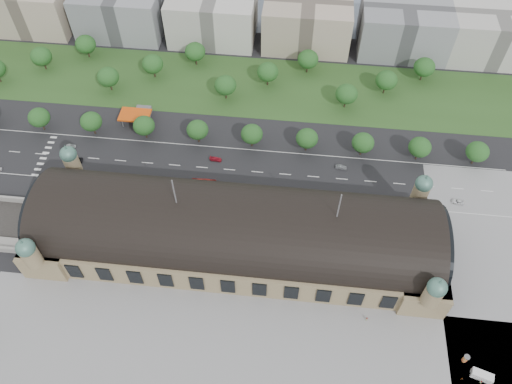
# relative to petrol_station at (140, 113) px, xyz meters

# --- Properties ---
(ground) EXTENTS (900.00, 900.00, 0.00)m
(ground) POSITION_rel_petrol_station_xyz_m (53.91, -65.28, -2.95)
(ground) COLOR black
(ground) RESTS_ON ground
(station) EXTENTS (150.00, 48.40, 44.30)m
(station) POSITION_rel_petrol_station_xyz_m (53.91, -65.28, 7.33)
(station) COLOR #877453
(station) RESTS_ON ground
(plaza_south) EXTENTS (190.00, 48.00, 0.12)m
(plaza_south) POSITION_rel_petrol_station_xyz_m (63.91, -109.28, -2.95)
(plaza_south) COLOR gray
(plaza_south) RESTS_ON ground
(road_slab) EXTENTS (260.00, 26.00, 0.10)m
(road_slab) POSITION_rel_petrol_station_xyz_m (33.91, -27.28, -2.95)
(road_slab) COLOR black
(road_slab) RESTS_ON ground
(grass_belt) EXTENTS (300.00, 45.00, 0.10)m
(grass_belt) POSITION_rel_petrol_station_xyz_m (38.91, 27.72, -2.95)
(grass_belt) COLOR #2A4B1E
(grass_belt) RESTS_ON ground
(petrol_station) EXTENTS (14.00, 13.00, 5.05)m
(petrol_station) POSITION_rel_petrol_station_xyz_m (0.00, 0.00, 0.00)
(petrol_station) COLOR #CD460C
(petrol_station) RESTS_ON ground
(office_1) EXTENTS (45.00, 32.00, 24.00)m
(office_1) POSITION_rel_petrol_station_xyz_m (-76.09, 67.72, 9.05)
(office_1) COLOR #B3A08D
(office_1) RESTS_ON ground
(office_2) EXTENTS (45.00, 32.00, 24.00)m
(office_2) POSITION_rel_petrol_station_xyz_m (-26.09, 67.72, 9.05)
(office_2) COLOR gray
(office_2) RESTS_ON ground
(office_3) EXTENTS (45.00, 32.00, 24.00)m
(office_3) POSITION_rel_petrol_station_xyz_m (23.91, 67.72, 9.05)
(office_3) COLOR beige
(office_3) RESTS_ON ground
(office_4) EXTENTS (45.00, 32.00, 24.00)m
(office_4) POSITION_rel_petrol_station_xyz_m (73.91, 67.72, 9.05)
(office_4) COLOR #B3A08D
(office_4) RESTS_ON ground
(office_5) EXTENTS (45.00, 32.00, 24.00)m
(office_5) POSITION_rel_petrol_station_xyz_m (123.91, 67.72, 9.05)
(office_5) COLOR gray
(office_5) RESTS_ON ground
(office_6) EXTENTS (45.00, 32.00, 24.00)m
(office_6) POSITION_rel_petrol_station_xyz_m (168.91, 67.72, 9.05)
(office_6) COLOR beige
(office_6) RESTS_ON ground
(tree_row_1) EXTENTS (9.60, 9.60, 11.52)m
(tree_row_1) POSITION_rel_petrol_station_xyz_m (-42.09, -12.28, 4.48)
(tree_row_1) COLOR #2D2116
(tree_row_1) RESTS_ON ground
(tree_row_2) EXTENTS (9.60, 9.60, 11.52)m
(tree_row_2) POSITION_rel_petrol_station_xyz_m (-18.09, -12.28, 4.48)
(tree_row_2) COLOR #2D2116
(tree_row_2) RESTS_ON ground
(tree_row_3) EXTENTS (9.60, 9.60, 11.52)m
(tree_row_3) POSITION_rel_petrol_station_xyz_m (5.91, -12.28, 4.48)
(tree_row_3) COLOR #2D2116
(tree_row_3) RESTS_ON ground
(tree_row_4) EXTENTS (9.60, 9.60, 11.52)m
(tree_row_4) POSITION_rel_petrol_station_xyz_m (29.91, -12.28, 4.48)
(tree_row_4) COLOR #2D2116
(tree_row_4) RESTS_ON ground
(tree_row_5) EXTENTS (9.60, 9.60, 11.52)m
(tree_row_5) POSITION_rel_petrol_station_xyz_m (53.91, -12.28, 4.48)
(tree_row_5) COLOR #2D2116
(tree_row_5) RESTS_ON ground
(tree_row_6) EXTENTS (9.60, 9.60, 11.52)m
(tree_row_6) POSITION_rel_petrol_station_xyz_m (77.91, -12.28, 4.48)
(tree_row_6) COLOR #2D2116
(tree_row_6) RESTS_ON ground
(tree_row_7) EXTENTS (9.60, 9.60, 11.52)m
(tree_row_7) POSITION_rel_petrol_station_xyz_m (101.91, -12.28, 4.48)
(tree_row_7) COLOR #2D2116
(tree_row_7) RESTS_ON ground
(tree_row_8) EXTENTS (9.60, 9.60, 11.52)m
(tree_row_8) POSITION_rel_petrol_station_xyz_m (125.91, -12.28, 4.48)
(tree_row_8) COLOR #2D2116
(tree_row_8) RESTS_ON ground
(tree_row_9) EXTENTS (9.60, 9.60, 11.52)m
(tree_row_9) POSITION_rel_petrol_station_xyz_m (149.91, -12.28, 4.48)
(tree_row_9) COLOR #2D2116
(tree_row_9) RESTS_ON ground
(tree_belt_1) EXTENTS (10.40, 10.40, 12.48)m
(tree_belt_1) POSITION_rel_petrol_station_xyz_m (-57.09, 29.72, 5.10)
(tree_belt_1) COLOR #2D2116
(tree_belt_1) RESTS_ON ground
(tree_belt_2) EXTENTS (10.40, 10.40, 12.48)m
(tree_belt_2) POSITION_rel_petrol_station_xyz_m (-38.09, 41.72, 5.10)
(tree_belt_2) COLOR #2D2116
(tree_belt_2) RESTS_ON ground
(tree_belt_3) EXTENTS (10.40, 10.40, 12.48)m
(tree_belt_3) POSITION_rel_petrol_station_xyz_m (-19.09, 17.72, 5.10)
(tree_belt_3) COLOR #2D2116
(tree_belt_3) RESTS_ON ground
(tree_belt_4) EXTENTS (10.40, 10.40, 12.48)m
(tree_belt_4) POSITION_rel_petrol_station_xyz_m (-0.09, 29.72, 5.10)
(tree_belt_4) COLOR #2D2116
(tree_belt_4) RESTS_ON ground
(tree_belt_5) EXTENTS (10.40, 10.40, 12.48)m
(tree_belt_5) POSITION_rel_petrol_station_xyz_m (18.91, 41.72, 5.10)
(tree_belt_5) COLOR #2D2116
(tree_belt_5) RESTS_ON ground
(tree_belt_6) EXTENTS (10.40, 10.40, 12.48)m
(tree_belt_6) POSITION_rel_petrol_station_xyz_m (37.91, 17.72, 5.10)
(tree_belt_6) COLOR #2D2116
(tree_belt_6) RESTS_ON ground
(tree_belt_7) EXTENTS (10.40, 10.40, 12.48)m
(tree_belt_7) POSITION_rel_petrol_station_xyz_m (56.91, 29.72, 5.10)
(tree_belt_7) COLOR #2D2116
(tree_belt_7) RESTS_ON ground
(tree_belt_8) EXTENTS (10.40, 10.40, 12.48)m
(tree_belt_8) POSITION_rel_petrol_station_xyz_m (75.91, 41.72, 5.10)
(tree_belt_8) COLOR #2D2116
(tree_belt_8) RESTS_ON ground
(tree_belt_9) EXTENTS (10.40, 10.40, 12.48)m
(tree_belt_9) POSITION_rel_petrol_station_xyz_m (94.91, 17.72, 5.10)
(tree_belt_9) COLOR #2D2116
(tree_belt_9) RESTS_ON ground
(tree_belt_10) EXTENTS (10.40, 10.40, 12.48)m
(tree_belt_10) POSITION_rel_petrol_station_xyz_m (113.91, 29.72, 5.10)
(tree_belt_10) COLOR #2D2116
(tree_belt_10) RESTS_ON ground
(tree_belt_11) EXTENTS (10.40, 10.40, 12.48)m
(tree_belt_11) POSITION_rel_petrol_station_xyz_m (132.91, 41.72, 5.10)
(tree_belt_11) COLOR #2D2116
(tree_belt_11) RESTS_ON ground
(traffic_car_1) EXTENTS (4.16, 1.65, 1.35)m
(traffic_car_1) POSITION_rel_petrol_station_xyz_m (-26.12, -21.76, -2.28)
(traffic_car_1) COLOR #909398
(traffic_car_1) RESTS_ON ground
(traffic_car_2) EXTENTS (5.89, 3.09, 1.58)m
(traffic_car_2) POSITION_rel_petrol_station_xyz_m (-21.04, -29.65, -2.16)
(traffic_car_2) COLOR black
(traffic_car_2) RESTS_ON ground
(traffic_car_3) EXTENTS (5.36, 2.48, 1.52)m
(traffic_car_3) POSITION_rel_petrol_station_xyz_m (39.18, -22.52, -2.19)
(traffic_car_3) COLOR maroon
(traffic_car_3) RESTS_ON ground
(traffic_car_5) EXTENTS (4.91, 2.12, 1.57)m
(traffic_car_5) POSITION_rel_petrol_station_xyz_m (93.48, -21.35, -2.16)
(traffic_car_5) COLOR slate
(traffic_car_5) RESTS_ON ground
(traffic_car_6) EXTENTS (5.06, 2.60, 1.37)m
(traffic_car_6) POSITION_rel_petrol_station_xyz_m (140.66, -34.67, -2.27)
(traffic_car_6) COLOR white
(traffic_car_6) RESTS_ON ground
(parked_car_0) EXTENTS (4.53, 3.01, 1.41)m
(parked_car_0) POSITION_rel_petrol_station_xyz_m (-22.91, -44.28, -2.24)
(parked_car_0) COLOR black
(parked_car_0) RESTS_ON ground
(parked_car_1) EXTENTS (5.75, 4.83, 1.46)m
(parked_car_1) POSITION_rel_petrol_station_xyz_m (-26.09, -44.28, -2.22)
(parked_car_1) COLOR maroon
(parked_car_1) RESTS_ON ground
(parked_car_2) EXTENTS (5.34, 3.87, 1.44)m
(parked_car_2) POSITION_rel_petrol_station_xyz_m (5.82, -44.28, -2.23)
(parked_car_2) COLOR #181C45
(parked_car_2) RESTS_ON ground
(parked_car_3) EXTENTS (4.79, 4.35, 1.58)m
(parked_car_3) POSITION_rel_petrol_station_xyz_m (7.28, -40.28, -2.16)
(parked_car_3) COLOR #4E5155
(parked_car_3) RESTS_ON ground
(parked_car_4) EXTENTS (4.39, 2.91, 1.37)m
(parked_car_4) POSITION_rel_petrol_station_xyz_m (2.34, -43.86, -2.27)
(parked_car_4) COLOR silver
(parked_car_4) RESTS_ON ground
(parked_car_5) EXTENTS (5.58, 4.44, 1.41)m
(parked_car_5) POSITION_rel_petrol_station_xyz_m (7.55, -44.28, -2.24)
(parked_car_5) COLOR gray
(parked_car_5) RESTS_ON ground
(parked_car_6) EXTENTS (5.74, 4.17, 1.54)m
(parked_car_6) POSITION_rel_petrol_station_xyz_m (21.02, -40.79, -2.18)
(parked_car_6) COLOR black
(parked_car_6) RESTS_ON ground
(bus_west) EXTENTS (10.53, 2.75, 2.91)m
(bus_west) POSITION_rel_petrol_station_xyz_m (36.55, -36.74, -1.49)
(bus_west) COLOR red
(bus_west) RESTS_ON ground
(bus_mid) EXTENTS (12.79, 3.56, 3.53)m
(bus_mid) POSITION_rel_petrol_station_xyz_m (63.29, -38.28, -1.19)
(bus_mid) COLOR white
(bus_mid) RESTS_ON ground
(bus_east) EXTENTS (10.89, 3.53, 2.98)m
(bus_east) POSITION_rel_petrol_station_xyz_m (75.94, -38.28, -1.46)
(bus_east) COLOR silver
(bus_east) RESTS_ON ground
(van_east) EXTENTS (7.14, 4.49, 2.88)m
(van_east) POSITION_rel_petrol_station_xyz_m (138.15, -105.29, -1.57)
(van_east) COLOR silver
(van_east) RESTS_ON ground
(advertising_column) EXTENTS (1.90, 1.90, 3.61)m
(advertising_column) POSITION_rel_petrol_station_xyz_m (133.91, -100.52, -1.07)
(advertising_column) COLOR #C24530
(advertising_column) RESTS_ON ground
(pedestrian_0) EXTENTS (0.97, 0.64, 1.86)m
(pedestrian_0) POSITION_rel_petrol_station_xyz_m (102.48, -89.79, -2.02)
(pedestrian_0) COLOR gray
(pedestrian_0) RESTS_ON ground
(pedestrian_1) EXTENTS (0.67, 0.68, 1.58)m
(pedestrian_1) POSITION_rel_petrol_station_xyz_m (132.17, -106.79, -2.16)
(pedestrian_1) COLOR gray
(pedestrian_1) RESTS_ON ground
(pedestrian_5) EXTENTS (0.73, 0.91, 1.63)m
(pedestrian_5) POSITION_rel_petrol_station_xyz_m (138.06, -107.18, -2.13)
(pedestrian_5) COLOR gray
(pedestrian_5) RESTS_ON ground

